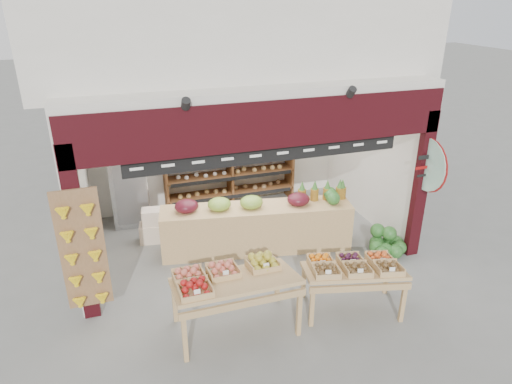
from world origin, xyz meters
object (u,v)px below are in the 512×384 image
Objects in this scene: mid_counter at (256,226)px; display_table_left at (225,278)px; watermelon_pile at (387,244)px; refrigerator at (129,180)px; display_table_right at (354,267)px; back_shelving at (230,158)px; cardboard_stack at (165,228)px.

display_table_left is (-1.08, -1.91, 0.34)m from mid_counter.
display_table_left reaches higher than watermelon_pile.
mid_counter is 4.88× the size of watermelon_pile.
refrigerator is 1.16× the size of display_table_right.
back_shelving is at bearing 7.43° from refrigerator.
refrigerator is at bearing 118.09° from cardboard_stack.
back_shelving reaches higher than mid_counter.
back_shelving reaches higher than display_table_left.
back_shelving is 2.08m from mid_counter.
back_shelving is at bearing 88.35° from mid_counter.
refrigerator is at bearing 138.13° from mid_counter.
back_shelving reaches higher than display_table_right.
refrigerator is 0.53× the size of mid_counter.
back_shelving is at bearing 73.72° from display_table_left.
cardboard_stack reaches higher than watermelon_pile.
display_table_left is at bearing -119.44° from mid_counter.
cardboard_stack is at bearing 150.30° from mid_counter.
display_table_right is at bearing -51.94° from cardboard_stack.
back_shelving is at bearing 126.89° from watermelon_pile.
cardboard_stack is (-1.61, -1.09, -0.87)m from back_shelving.
display_table_right is at bearing -5.68° from display_table_left.
refrigerator is at bearing 125.82° from display_table_right.
cardboard_stack is at bearing -57.83° from refrigerator.
back_shelving is 2.78× the size of cardboard_stack.
mid_counter is 2.22m from display_table_left.
display_table_left is at bearing -106.28° from back_shelving.
mid_counter is at bearing 110.48° from display_table_right.
display_table_right is (2.85, -3.95, -0.20)m from refrigerator.
refrigerator reaches higher than display_table_right.
display_table_left is at bearing -162.54° from watermelon_pile.
display_table_right is 1.95m from watermelon_pile.
display_table_right reaches higher than cardboard_stack.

